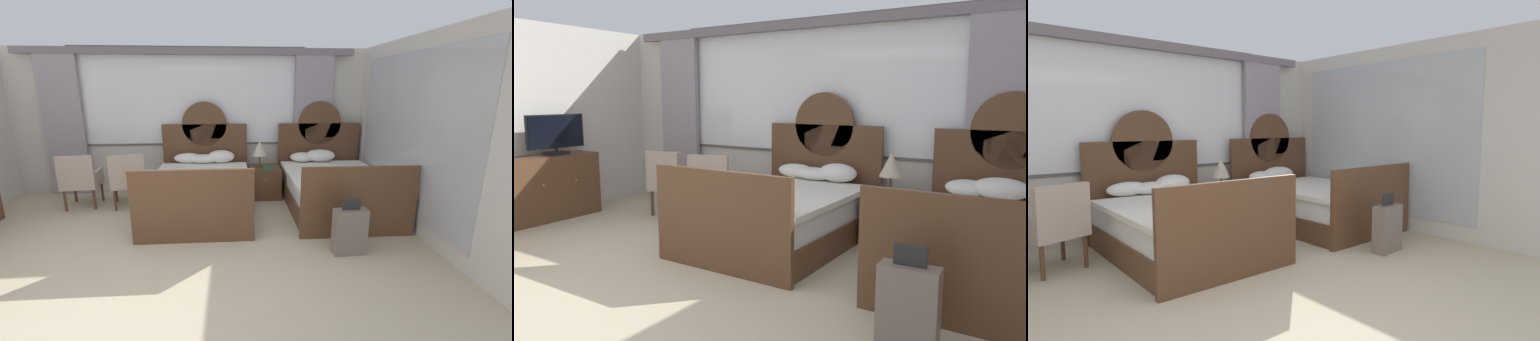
% 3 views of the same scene
% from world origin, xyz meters
% --- Properties ---
extents(wall_back_window, '(6.60, 0.22, 2.72)m').
position_xyz_m(wall_back_window, '(0.00, 3.67, 1.46)').
color(wall_back_window, beige).
rests_on(wall_back_window, ground_plane).
extents(wall_right_mirror, '(0.08, 4.27, 2.70)m').
position_xyz_m(wall_right_mirror, '(3.33, 1.56, 1.35)').
color(wall_right_mirror, beige).
rests_on(wall_right_mirror, ground_plane).
extents(bed_near_window, '(1.59, 2.24, 1.73)m').
position_xyz_m(bed_near_window, '(0.25, 2.50, 0.37)').
color(bed_near_window, brown).
rests_on(bed_near_window, ground_plane).
extents(bed_near_mirror, '(1.59, 2.24, 1.73)m').
position_xyz_m(bed_near_mirror, '(2.44, 2.49, 0.36)').
color(bed_near_mirror, brown).
rests_on(bed_near_mirror, ground_plane).
extents(nightstand_between_beds, '(0.57, 0.60, 0.57)m').
position_xyz_m(nightstand_between_beds, '(1.35, 3.13, 0.28)').
color(nightstand_between_beds, brown).
rests_on(nightstand_between_beds, ground_plane).
extents(table_lamp_on_nightstand, '(0.27, 0.27, 0.48)m').
position_xyz_m(table_lamp_on_nightstand, '(1.26, 3.20, 0.90)').
color(table_lamp_on_nightstand, brown).
rests_on(table_lamp_on_nightstand, nightstand_between_beds).
extents(book_on_nightstand, '(0.18, 0.26, 0.03)m').
position_xyz_m(book_on_nightstand, '(1.39, 3.01, 0.58)').
color(book_on_nightstand, '#285133').
rests_on(book_on_nightstand, nightstand_between_beds).
extents(armchair_by_window_left, '(0.69, 0.69, 0.93)m').
position_xyz_m(armchair_by_window_left, '(-1.01, 2.77, 0.51)').
color(armchair_by_window_left, '#B29E8E').
rests_on(armchair_by_window_left, ground_plane).
extents(suitcase_on_floor, '(0.41, 0.19, 0.72)m').
position_xyz_m(suitcase_on_floor, '(2.18, 0.92, 0.29)').
color(suitcase_on_floor, '#75665B').
rests_on(suitcase_on_floor, ground_plane).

